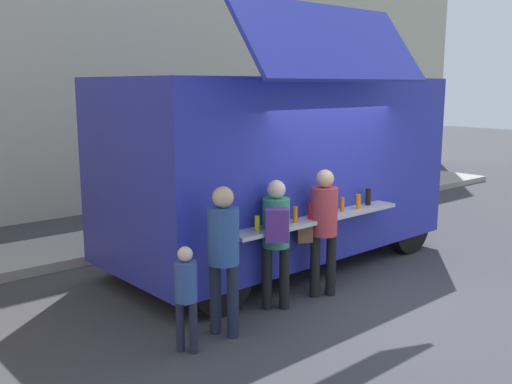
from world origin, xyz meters
TOP-DOWN VIEW (x-y plane):
  - ground_plane at (0.00, 0.00)m, footprint 60.00×60.00m
  - food_truck_main at (0.09, 2.06)m, footprint 5.50×3.26m
  - trash_bin at (3.86, 4.38)m, footprint 0.60×0.60m
  - customer_front_ordering at (-0.49, 0.58)m, footprint 0.55×0.41m
  - customer_mid_with_backpack at (-1.29, 0.62)m, footprint 0.50×0.53m
  - customer_rear_waiting at (-2.24, 0.44)m, footprint 0.35×0.35m
  - child_near_queue at (-2.80, 0.36)m, footprint 0.24×0.24m

SIDE VIEW (x-z plane):
  - ground_plane at x=0.00m, z-range 0.00..0.00m
  - trash_bin at x=3.86m, z-range 0.00..1.03m
  - child_near_queue at x=-2.80m, z-range 0.11..1.28m
  - customer_mid_with_backpack at x=-1.29m, z-range 0.19..1.85m
  - customer_front_ordering at x=-0.49m, z-range 0.16..1.89m
  - customer_rear_waiting at x=-2.24m, z-range 0.17..1.89m
  - food_truck_main at x=0.09m, z-range -0.33..3.51m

